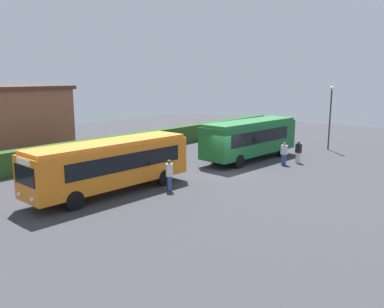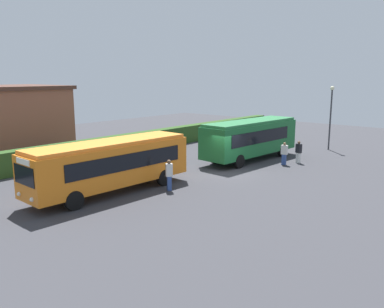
% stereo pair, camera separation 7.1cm
% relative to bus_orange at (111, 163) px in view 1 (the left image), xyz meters
% --- Properties ---
extents(ground_plane, '(64.00, 64.00, 0.00)m').
position_rel_bus_orange_xyz_m(ground_plane, '(8.58, -2.20, -1.74)').
color(ground_plane, '#38383D').
extents(bus_orange, '(10.15, 2.83, 2.99)m').
position_rel_bus_orange_xyz_m(bus_orange, '(0.00, 0.00, 0.00)').
color(bus_orange, orange).
rests_on(bus_orange, ground_plane).
extents(bus_green, '(9.67, 3.11, 3.13)m').
position_rel_bus_orange_xyz_m(bus_green, '(12.94, -1.15, 0.07)').
color(bus_green, '#19602D').
rests_on(bus_green, ground_plane).
extents(person_left, '(0.46, 0.43, 1.83)m').
position_rel_bus_orange_xyz_m(person_left, '(2.48, -2.21, -0.76)').
color(person_left, '#334C8C').
rests_on(person_left, ground_plane).
extents(person_center, '(0.33, 0.50, 1.71)m').
position_rel_bus_orange_xyz_m(person_center, '(13.04, -4.07, -0.85)').
color(person_center, '#334C8C').
rests_on(person_center, ground_plane).
extents(person_right, '(0.48, 0.42, 1.67)m').
position_rel_bus_orange_xyz_m(person_right, '(13.45, 2.13, -0.86)').
color(person_right, '#4C6B47').
rests_on(person_right, ground_plane).
extents(person_far, '(0.39, 0.50, 1.70)m').
position_rel_bus_orange_xyz_m(person_far, '(14.34, -4.60, -0.85)').
color(person_far, silver).
rests_on(person_far, ground_plane).
extents(hedge_row, '(44.00, 1.06, 1.66)m').
position_rel_bus_orange_xyz_m(hedge_row, '(8.58, 8.35, -0.91)').
color(hedge_row, '#2C4E1F').
rests_on(hedge_row, ground_plane).
extents(lamppost, '(0.36, 0.36, 5.68)m').
position_rel_bus_orange_xyz_m(lamppost, '(21.36, -4.20, 1.80)').
color(lamppost, '#38383D').
rests_on(lamppost, ground_plane).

